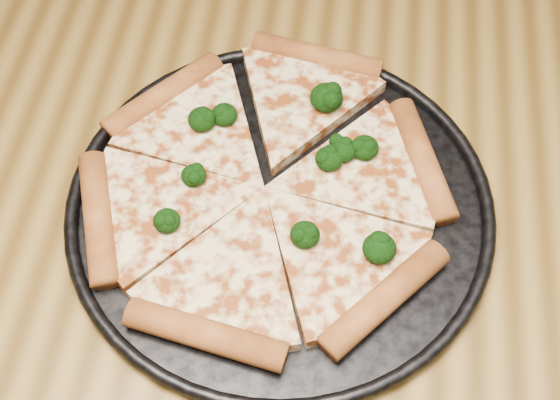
# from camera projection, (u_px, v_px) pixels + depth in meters

# --- Properties ---
(dining_table) EXTENTS (1.20, 0.90, 0.75)m
(dining_table) POSITION_uv_depth(u_px,v_px,m) (318.00, 237.00, 0.79)
(dining_table) COLOR brown
(dining_table) RESTS_ON ground
(pizza_pan) EXTENTS (0.38, 0.38, 0.02)m
(pizza_pan) POSITION_uv_depth(u_px,v_px,m) (280.00, 205.00, 0.69)
(pizza_pan) COLOR black
(pizza_pan) RESTS_ON dining_table
(pizza) EXTENTS (0.35, 0.36, 0.03)m
(pizza) POSITION_uv_depth(u_px,v_px,m) (266.00, 185.00, 0.69)
(pizza) COLOR beige
(pizza) RESTS_ON pizza_pan
(broccoli_florets) EXTENTS (0.21, 0.19, 0.02)m
(broccoli_florets) POSITION_uv_depth(u_px,v_px,m) (295.00, 160.00, 0.69)
(broccoli_florets) COLOR black
(broccoli_florets) RESTS_ON pizza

